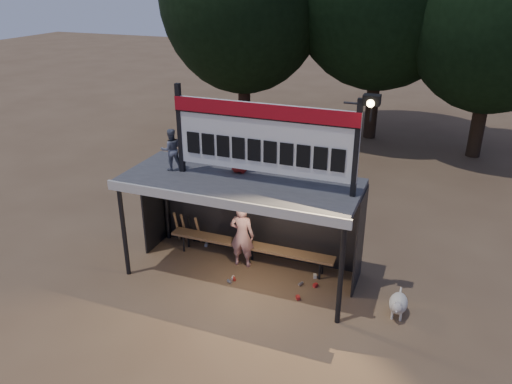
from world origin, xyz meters
TOP-DOWN VIEW (x-y plane):
  - ground at (0.00, 0.00)m, footprint 80.00×80.00m
  - player at (-0.13, 0.37)m, footprint 0.59×0.41m
  - child_a at (-1.61, 0.00)m, footprint 0.57×0.56m
  - child_b at (-0.17, 0.39)m, footprint 0.46×0.31m
  - dugout_shelter at (0.00, 0.24)m, footprint 5.10×2.08m
  - scoreboard_assembly at (0.56, -0.01)m, footprint 4.10×0.27m
  - bench at (0.00, 0.55)m, footprint 4.00×0.35m
  - tree_right at (5.00, 10.50)m, footprint 6.08×6.08m
  - dog at (3.47, -0.28)m, footprint 0.36×0.81m
  - bats at (-1.79, 0.82)m, footprint 0.68×0.35m
  - litter at (0.58, 0.01)m, footprint 3.10×1.44m

SIDE VIEW (x-z plane):
  - ground at x=0.00m, z-range 0.00..0.00m
  - litter at x=0.58m, z-range 0.00..0.08m
  - dog at x=3.47m, z-range 0.03..0.53m
  - bats at x=-1.79m, z-range 0.01..0.85m
  - bench at x=0.00m, z-range 0.19..0.67m
  - player at x=-0.13m, z-range 0.00..1.56m
  - dugout_shelter at x=0.00m, z-range 0.69..3.01m
  - child_b at x=-0.17m, z-range 2.32..3.23m
  - child_a at x=-1.61m, z-range 2.32..3.24m
  - scoreboard_assembly at x=0.56m, z-range 2.33..4.32m
  - tree_right at x=5.00m, z-range 0.83..9.55m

